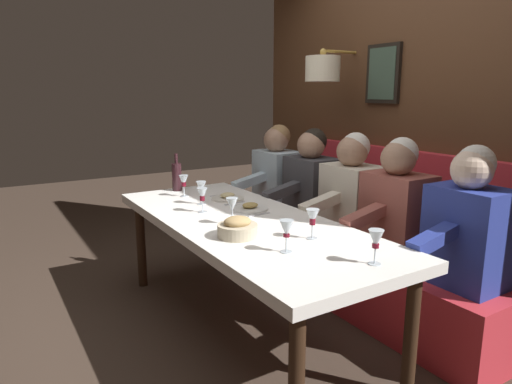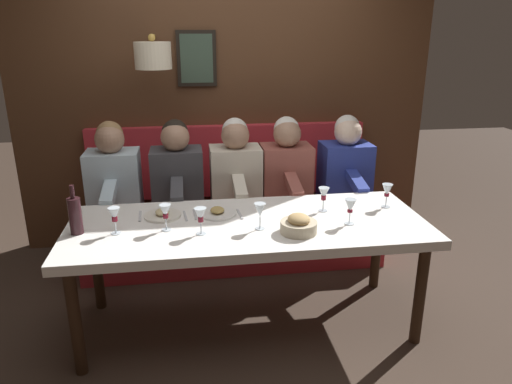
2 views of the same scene
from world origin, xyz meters
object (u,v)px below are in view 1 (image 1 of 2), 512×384
at_px(diner_near, 397,204).
at_px(wine_bottle, 177,176).
at_px(wine_glass_0, 184,181).
at_px(wine_glass_1, 232,206).
at_px(bread_bowl, 237,228).
at_px(dining_table, 244,230).
at_px(wine_glass_6, 287,230).
at_px(diner_nearest, 468,222).
at_px(wine_glass_5, 376,240).
at_px(wine_glass_4, 202,195).
at_px(diner_middle, 352,192).
at_px(diner_far, 311,182).
at_px(wine_glass_3, 313,218).
at_px(wine_glass_2, 201,188).
at_px(diner_farthest, 277,173).

distance_m(diner_near, wine_bottle, 1.71).
height_order(wine_glass_0, wine_glass_1, same).
bearing_deg(bread_bowl, dining_table, 53.54).
bearing_deg(wine_glass_6, diner_nearest, -16.83).
height_order(wine_glass_5, wine_glass_6, same).
distance_m(wine_glass_4, wine_glass_6, 0.92).
bearing_deg(diner_middle, dining_table, 179.15).
relative_size(diner_far, wine_glass_0, 4.82).
xyz_separation_m(wine_glass_3, wine_glass_4, (-0.26, 0.82, 0.00)).
xyz_separation_m(dining_table, diner_middle, (0.88, -0.01, 0.14)).
relative_size(diner_far, wine_glass_4, 4.82).
bearing_deg(wine_glass_5, wine_glass_2, 97.21).
bearing_deg(dining_table, diner_middle, -0.85).
bearing_deg(diner_far, wine_glass_2, 176.54).
height_order(diner_middle, diner_far, same).
bearing_deg(diner_near, diner_far, 90.00).
xyz_separation_m(diner_farthest, wine_bottle, (-0.91, 0.09, 0.04)).
height_order(diner_near, wine_glass_5, diner_near).
relative_size(dining_table, diner_farthest, 2.84).
bearing_deg(wine_glass_5, wine_bottle, 94.52).
xyz_separation_m(diner_farthest, wine_glass_4, (-1.03, -0.64, 0.04)).
relative_size(diner_nearest, wine_glass_0, 4.82).
relative_size(diner_near, wine_glass_2, 4.82).
height_order(diner_nearest, diner_middle, same).
distance_m(wine_bottle, bread_bowl, 1.32).
height_order(diner_middle, wine_glass_5, diner_middle).
xyz_separation_m(diner_middle, wine_glass_1, (-1.00, -0.04, 0.04)).
bearing_deg(wine_glass_6, diner_far, 46.78).
distance_m(diner_middle, wine_glass_6, 1.17).
distance_m(dining_table, wine_glass_2, 0.54).
xyz_separation_m(diner_farthest, wine_glass_6, (-1.00, -1.55, 0.04)).
relative_size(wine_glass_4, wine_glass_6, 1.00).
bearing_deg(wine_glass_3, wine_glass_5, -88.69).
bearing_deg(diner_nearest, wine_glass_4, 130.02).
bearing_deg(diner_near, diner_middle, 90.00).
distance_m(diner_farthest, wine_glass_5, 2.04).
bearing_deg(diner_middle, wine_glass_4, 163.07).
relative_size(diner_far, wine_glass_6, 4.82).
bearing_deg(diner_middle, wine_glass_2, 151.05).
relative_size(wine_bottle, bread_bowl, 1.36).
height_order(wine_glass_2, wine_glass_4, same).
distance_m(diner_far, wine_bottle, 1.08).
height_order(diner_middle, diner_farthest, same).
bearing_deg(wine_glass_6, dining_table, 78.88).
xyz_separation_m(dining_table, wine_glass_2, (-0.06, 0.51, 0.18)).
distance_m(diner_middle, wine_glass_5, 1.21).
bearing_deg(wine_glass_5, bread_bowl, 116.02).
bearing_deg(dining_table, wine_glass_4, 115.75).
bearing_deg(dining_table, diner_far, 26.97).
bearing_deg(wine_glass_2, diner_middle, -28.95).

